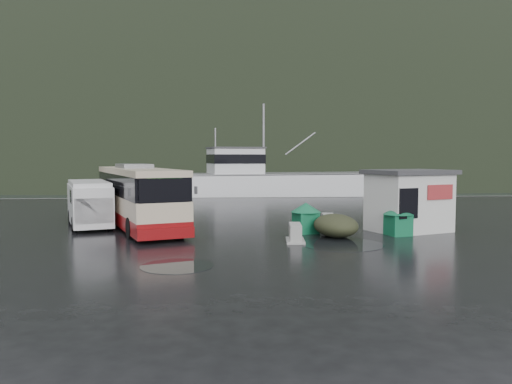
{
  "coord_description": "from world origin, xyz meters",
  "views": [
    {
      "loc": [
        -0.3,
        -22.14,
        3.43
      ],
      "look_at": [
        1.42,
        2.48,
        1.7
      ],
      "focal_mm": 35.0,
      "sensor_mm": 36.0,
      "label": 1
    }
  ],
  "objects": [
    {
      "name": "harbor_water",
      "position": [
        0.0,
        110.0,
        0.0
      ],
      "size": [
        300.0,
        180.0,
        0.02
      ],
      "primitive_type": "cube",
      "color": "black",
      "rests_on": "ground"
    },
    {
      "name": "waste_bin_left",
      "position": [
        3.51,
        0.03,
        0.0
      ],
      "size": [
        1.24,
        1.24,
        1.38
      ],
      "primitive_type": null,
      "rotation": [
        0.0,
        0.0,
        0.29
      ],
      "color": "#11633E",
      "rests_on": "ground"
    },
    {
      "name": "white_van",
      "position": [
        -6.84,
        2.97,
        0.0
      ],
      "size": [
        3.55,
        5.74,
        2.26
      ],
      "primitive_type": null,
      "rotation": [
        0.0,
        0.0,
        0.33
      ],
      "color": "silver",
      "rests_on": "ground"
    },
    {
      "name": "ticket_kiosk",
      "position": [
        8.36,
        0.28,
        0.0
      ],
      "size": [
        4.37,
        3.85,
        2.85
      ],
      "primitive_type": null,
      "rotation": [
        0.0,
        0.0,
        0.35
      ],
      "color": "silver",
      "rests_on": "ground"
    },
    {
      "name": "dome_tent",
      "position": [
        4.6,
        -1.17,
        0.0
      ],
      "size": [
        2.21,
        2.79,
        0.99
      ],
      "primitive_type": null,
      "rotation": [
        0.0,
        0.0,
        0.17
      ],
      "color": "#2E311D",
      "rests_on": "ground"
    },
    {
      "name": "waste_bin_right",
      "position": [
        7.44,
        -0.92,
        0.0
      ],
      "size": [
        1.16,
        1.16,
        1.34
      ],
      "primitive_type": null,
      "rotation": [
        0.0,
        0.0,
        0.24
      ],
      "color": "#11633E",
      "rests_on": "ground"
    },
    {
      "name": "coach_bus",
      "position": [
        -4.41,
        2.73,
        0.0
      ],
      "size": [
        6.49,
        11.29,
        3.11
      ],
      "primitive_type": null,
      "rotation": [
        0.0,
        0.0,
        0.36
      ],
      "color": "#C2AF92",
      "rests_on": "ground"
    },
    {
      "name": "ground",
      "position": [
        0.0,
        0.0,
        0.0
      ],
      "size": [
        160.0,
        160.0,
        0.0
      ],
      "primitive_type": "plane",
      "color": "black",
      "rests_on": "ground"
    },
    {
      "name": "quay_edge",
      "position": [
        0.0,
        20.0,
        0.0
      ],
      "size": [
        160.0,
        0.6,
        1.5
      ],
      "primitive_type": "cube",
      "color": "#999993",
      "rests_on": "ground"
    },
    {
      "name": "jersey_barrier_a",
      "position": [
        2.69,
        -2.25,
        0.0
      ],
      "size": [
        0.85,
        1.51,
        0.72
      ],
      "primitive_type": null,
      "rotation": [
        0.0,
        0.0,
        -0.09
      ],
      "color": "#999993",
      "rests_on": "ground"
    },
    {
      "name": "fishing_trawler",
      "position": [
        6.68,
        27.2,
        0.0
      ],
      "size": [
        25.51,
        10.35,
        9.97
      ],
      "primitive_type": null,
      "rotation": [
        0.0,
        0.0,
        0.2
      ],
      "color": "silver",
      "rests_on": "ground"
    },
    {
      "name": "puddles",
      "position": [
        2.4,
        -4.17,
        0.01
      ],
      "size": [
        8.95,
        6.3,
        0.01
      ],
      "color": "black",
      "rests_on": "ground"
    },
    {
      "name": "headland",
      "position": [
        10.0,
        250.0,
        0.0
      ],
      "size": [
        780.0,
        540.0,
        570.0
      ],
      "primitive_type": "ellipsoid",
      "color": "black",
      "rests_on": "ground"
    },
    {
      "name": "jersey_barrier_b",
      "position": [
        4.55,
        -0.0,
        0.0
      ],
      "size": [
        1.02,
        1.75,
        0.83
      ],
      "primitive_type": null,
      "rotation": [
        0.0,
        0.0,
        -0.12
      ],
      "color": "#999993",
      "rests_on": "ground"
    }
  ]
}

